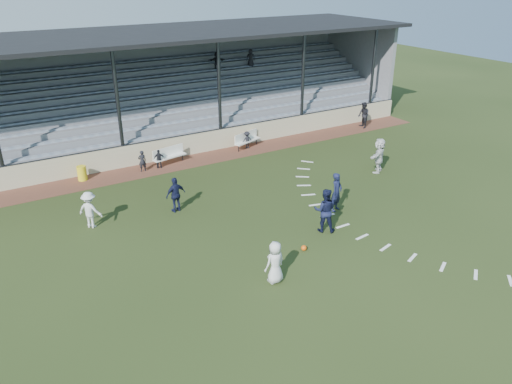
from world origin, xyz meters
TOP-DOWN VIEW (x-y plane):
  - ground at (0.00, 0.00)m, footprint 90.00×90.00m
  - cinder_track at (0.00, 10.50)m, footprint 34.00×2.00m
  - retaining_wall at (0.00, 11.55)m, footprint 34.00×0.18m
  - bench_left at (-0.74, 10.73)m, footprint 2.04×0.87m
  - bench_right at (4.37, 10.89)m, footprint 2.02×1.11m
  - trash_bin at (-5.49, 10.85)m, footprint 0.47×0.47m
  - football at (0.23, -0.76)m, footprint 0.22×0.22m
  - player_white_lead at (-1.89, -1.94)m, footprint 0.83×0.59m
  - player_navy_lead at (3.56, 1.38)m, footprint 0.78×0.67m
  - player_navy_mid at (1.90, 0.12)m, footprint 1.18×1.14m
  - player_white_wing at (-6.39, 5.46)m, footprint 1.16×1.18m
  - player_navy_wing at (-2.70, 5.00)m, footprint 1.01×0.52m
  - player_white_back at (8.49, 3.85)m, footprint 1.77×1.41m
  - official at (13.24, 10.31)m, footprint 0.86×0.99m
  - sub_left_near at (-2.39, 10.41)m, footprint 0.45×0.31m
  - sub_left_far at (-1.44, 10.40)m, footprint 0.66×0.43m
  - sub_right at (4.30, 10.73)m, footprint 0.69×0.40m
  - grandstand at (0.01, 16.26)m, footprint 34.60×9.00m
  - penalty_arc at (4.12, 0.00)m, footprint 3.89×14.63m

SIDE VIEW (x-z plane):
  - ground at x=0.00m, z-range 0.00..0.00m
  - penalty_arc at x=4.12m, z-range 0.00..0.01m
  - cinder_track at x=0.00m, z-range 0.00..0.02m
  - football at x=0.23m, z-range 0.00..0.22m
  - trash_bin at x=-5.49m, z-range 0.02..0.78m
  - sub_left_far at x=-1.44m, z-range 0.02..1.07m
  - sub_right at x=4.30m, z-range 0.02..1.09m
  - bench_left at x=-0.74m, z-range 0.11..1.06m
  - bench_right at x=4.37m, z-range 0.11..1.06m
  - retaining_wall at x=0.00m, z-range 0.00..1.20m
  - sub_left_near at x=-2.39m, z-range 0.02..1.19m
  - player_white_lead at x=-1.89m, z-range 0.00..1.59m
  - player_white_wing at x=-6.39m, z-range 0.00..1.63m
  - player_navy_wing at x=-2.70m, z-range 0.00..1.64m
  - official at x=13.24m, z-range 0.02..1.76m
  - player_navy_lead at x=3.56m, z-range 0.00..1.80m
  - player_white_back at x=8.49m, z-range 0.00..1.89m
  - player_navy_mid at x=1.90m, z-range 0.00..1.91m
  - grandstand at x=0.01m, z-range -1.10..5.51m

